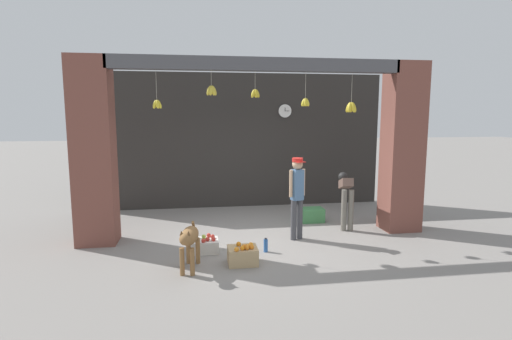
{
  "coord_description": "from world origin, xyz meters",
  "views": [
    {
      "loc": [
        -1.15,
        -7.18,
        2.37
      ],
      "look_at": [
        0.0,
        0.42,
        1.28
      ],
      "focal_mm": 28.0,
      "sensor_mm": 36.0,
      "label": 1
    }
  ],
  "objects_px": {
    "dog": "(189,239)",
    "wall_clock": "(285,111)",
    "shopkeeper": "(297,193)",
    "produce_box_green": "(312,215)",
    "water_bottle": "(266,245)",
    "worker_stooping": "(346,193)",
    "fruit_crate_oranges": "(243,255)",
    "fruit_crate_apples": "(204,245)"
  },
  "relations": [
    {
      "from": "dog",
      "to": "wall_clock",
      "type": "xyz_separation_m",
      "value": [
        2.38,
        4.09,
        1.95
      ]
    },
    {
      "from": "shopkeeper",
      "to": "produce_box_green",
      "type": "xyz_separation_m",
      "value": [
        0.65,
        1.16,
        -0.75
      ]
    },
    {
      "from": "dog",
      "to": "water_bottle",
      "type": "xyz_separation_m",
      "value": [
        1.28,
        0.63,
        -0.38
      ]
    },
    {
      "from": "produce_box_green",
      "to": "wall_clock",
      "type": "bearing_deg",
      "value": 98.56
    },
    {
      "from": "worker_stooping",
      "to": "fruit_crate_oranges",
      "type": "relative_size",
      "value": 2.38
    },
    {
      "from": "worker_stooping",
      "to": "shopkeeper",
      "type": "bearing_deg",
      "value": -140.51
    },
    {
      "from": "water_bottle",
      "to": "wall_clock",
      "type": "relative_size",
      "value": 0.7
    },
    {
      "from": "worker_stooping",
      "to": "dog",
      "type": "bearing_deg",
      "value": -137.67
    },
    {
      "from": "worker_stooping",
      "to": "water_bottle",
      "type": "height_order",
      "value": "worker_stooping"
    },
    {
      "from": "worker_stooping",
      "to": "fruit_crate_oranges",
      "type": "xyz_separation_m",
      "value": [
        -2.37,
        -1.73,
        -0.59
      ]
    },
    {
      "from": "dog",
      "to": "fruit_crate_oranges",
      "type": "distance_m",
      "value": 0.91
    },
    {
      "from": "dog",
      "to": "wall_clock",
      "type": "bearing_deg",
      "value": 159.9
    },
    {
      "from": "shopkeeper",
      "to": "wall_clock",
      "type": "distance_m",
      "value": 3.26
    },
    {
      "from": "produce_box_green",
      "to": "wall_clock",
      "type": "relative_size",
      "value": 1.41
    },
    {
      "from": "shopkeeper",
      "to": "dog",
      "type": "bearing_deg",
      "value": 11.43
    },
    {
      "from": "fruit_crate_oranges",
      "to": "wall_clock",
      "type": "xyz_separation_m",
      "value": [
        1.55,
        3.95,
        2.29
      ]
    },
    {
      "from": "produce_box_green",
      "to": "water_bottle",
      "type": "relative_size",
      "value": 2.02
    },
    {
      "from": "fruit_crate_apples",
      "to": "water_bottle",
      "type": "height_order",
      "value": "fruit_crate_apples"
    },
    {
      "from": "fruit_crate_oranges",
      "to": "dog",
      "type": "bearing_deg",
      "value": -170.58
    },
    {
      "from": "worker_stooping",
      "to": "fruit_crate_oranges",
      "type": "height_order",
      "value": "worker_stooping"
    },
    {
      "from": "dog",
      "to": "produce_box_green",
      "type": "bearing_deg",
      "value": 142.43
    },
    {
      "from": "dog",
      "to": "fruit_crate_apples",
      "type": "relative_size",
      "value": 1.88
    },
    {
      "from": "produce_box_green",
      "to": "water_bottle",
      "type": "bearing_deg",
      "value": -127.31
    },
    {
      "from": "dog",
      "to": "fruit_crate_oranges",
      "type": "xyz_separation_m",
      "value": [
        0.83,
        0.14,
        -0.35
      ]
    },
    {
      "from": "worker_stooping",
      "to": "fruit_crate_apples",
      "type": "height_order",
      "value": "worker_stooping"
    },
    {
      "from": "dog",
      "to": "fruit_crate_apples",
      "type": "distance_m",
      "value": 0.91
    },
    {
      "from": "worker_stooping",
      "to": "water_bottle",
      "type": "distance_m",
      "value": 2.36
    },
    {
      "from": "wall_clock",
      "to": "worker_stooping",
      "type": "bearing_deg",
      "value": -69.84
    },
    {
      "from": "fruit_crate_apples",
      "to": "produce_box_green",
      "type": "distance_m",
      "value": 2.88
    },
    {
      "from": "fruit_crate_apples",
      "to": "shopkeeper",
      "type": "bearing_deg",
      "value": 14.29
    },
    {
      "from": "dog",
      "to": "fruit_crate_apples",
      "type": "height_order",
      "value": "dog"
    },
    {
      "from": "shopkeeper",
      "to": "worker_stooping",
      "type": "bearing_deg",
      "value": -173.05
    },
    {
      "from": "fruit_crate_apples",
      "to": "wall_clock",
      "type": "xyz_separation_m",
      "value": [
        2.14,
        3.29,
        2.32
      ]
    },
    {
      "from": "worker_stooping",
      "to": "fruit_crate_oranges",
      "type": "bearing_deg",
      "value": -131.81
    },
    {
      "from": "shopkeeper",
      "to": "water_bottle",
      "type": "distance_m",
      "value": 1.22
    },
    {
      "from": "fruit_crate_oranges",
      "to": "wall_clock",
      "type": "height_order",
      "value": "wall_clock"
    },
    {
      "from": "worker_stooping",
      "to": "produce_box_green",
      "type": "xyz_separation_m",
      "value": [
        -0.56,
        0.53,
        -0.59
      ]
    },
    {
      "from": "shopkeeper",
      "to": "worker_stooping",
      "type": "relative_size",
      "value": 1.41
    },
    {
      "from": "produce_box_green",
      "to": "worker_stooping",
      "type": "bearing_deg",
      "value": -43.47
    },
    {
      "from": "fruit_crate_oranges",
      "to": "produce_box_green",
      "type": "xyz_separation_m",
      "value": [
        1.8,
        2.26,
        0.01
      ]
    },
    {
      "from": "shopkeeper",
      "to": "produce_box_green",
      "type": "bearing_deg",
      "value": -139.63
    },
    {
      "from": "fruit_crate_oranges",
      "to": "fruit_crate_apples",
      "type": "distance_m",
      "value": 0.88
    }
  ]
}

